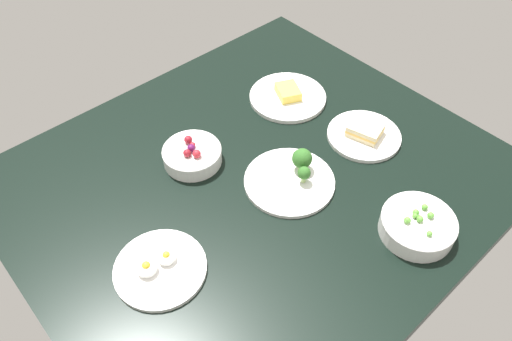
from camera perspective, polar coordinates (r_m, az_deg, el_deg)
dining_table at (r=127.46cm, az=0.00°, el=-1.22°), size 118.14×103.58×4.00cm
plate_eggs at (r=110.64cm, az=-11.12°, el=-11.00°), size 20.32×20.32×4.40cm
plate_broccoli at (r=124.02cm, az=4.18°, el=-0.80°), size 22.94×22.94×7.39cm
plate_cheese at (r=148.11cm, az=3.70°, el=8.61°), size 22.74×22.74×4.04cm
bowl_berries at (r=128.87cm, az=-7.41°, el=1.84°), size 15.45×15.45×6.13cm
bowl_peas at (r=118.82cm, az=18.23°, el=-6.04°), size 17.23×17.23×5.96cm
plate_sandwich at (r=138.34cm, az=12.44°, el=4.16°), size 20.18×20.18×4.37cm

